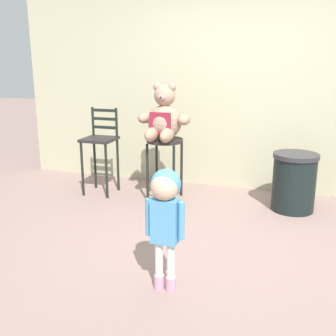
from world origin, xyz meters
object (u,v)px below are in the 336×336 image
at_px(bar_stool_with_teddy, 165,155).
at_px(teddy_bear, 164,119).
at_px(child_walking, 165,204).
at_px(bar_chair_empty, 100,144).
at_px(trash_bin, 294,182).

relative_size(bar_stool_with_teddy, teddy_bear, 1.14).
height_order(bar_stool_with_teddy, child_walking, child_walking).
bearing_deg(teddy_bear, child_walking, -71.31).
bearing_deg(bar_chair_empty, bar_stool_with_teddy, 1.49).
relative_size(teddy_bear, child_walking, 0.71).
bearing_deg(teddy_bear, trash_bin, 3.81).
relative_size(child_walking, bar_chair_empty, 0.85).
bearing_deg(child_walking, bar_stool_with_teddy, 78.08).
distance_m(bar_stool_with_teddy, trash_bin, 1.52).
height_order(child_walking, bar_chair_empty, bar_chair_empty).
xyz_separation_m(trash_bin, bar_chair_empty, (-2.35, -0.09, 0.30)).
xyz_separation_m(bar_stool_with_teddy, trash_bin, (1.50, 0.07, -0.21)).
bearing_deg(teddy_bear, bar_stool_with_teddy, 90.00).
xyz_separation_m(bar_stool_with_teddy, bar_chair_empty, (-0.84, -0.02, 0.09)).
relative_size(trash_bin, bar_chair_empty, 0.61).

